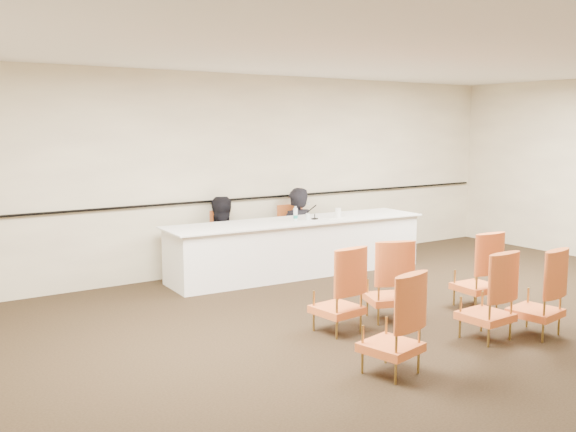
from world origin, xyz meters
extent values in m
plane|color=black|center=(0.00, 0.00, 0.00)|extent=(10.00, 10.00, 0.00)
plane|color=white|center=(0.00, 0.00, 3.00)|extent=(10.00, 10.00, 0.00)
cube|color=#F5EAC0|center=(0.00, 4.00, 1.50)|extent=(10.00, 0.04, 3.00)
cube|color=black|center=(0.00, 3.96, 1.10)|extent=(9.80, 0.04, 0.03)
imported|color=black|center=(0.67, 3.77, 0.36)|extent=(0.67, 0.46, 1.76)
imported|color=black|center=(-0.69, 3.85, 0.35)|extent=(0.85, 0.69, 1.65)
cube|color=white|center=(0.83, 3.06, 0.82)|extent=(0.32, 0.25, 0.00)
cylinder|color=white|center=(0.44, 3.14, 0.87)|extent=(0.07, 0.07, 0.10)
cylinder|color=white|center=(0.96, 3.07, 0.89)|extent=(0.12, 0.12, 0.15)
camera|label=1|loc=(-5.12, -4.59, 2.22)|focal=40.00mm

